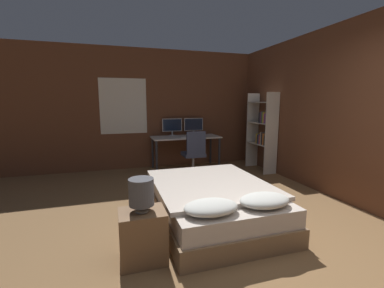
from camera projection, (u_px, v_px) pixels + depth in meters
ground_plane at (310, 280)px, 2.20m from camera, size 20.00×20.00×0.00m
wall_back at (179, 109)px, 6.10m from camera, size 12.00×0.08×2.70m
wall_side_right at (341, 113)px, 3.93m from camera, size 0.06×12.00×2.70m
bed at (213, 202)px, 3.29m from camera, size 1.41×1.91×0.55m
nightstand at (143, 236)px, 2.43m from camera, size 0.43×0.34×0.50m
bedside_lamp at (141, 192)px, 2.36m from camera, size 0.23×0.23×0.32m
desk at (186, 140)px, 5.85m from camera, size 1.54×0.65×0.74m
monitor_left at (172, 126)px, 5.94m from camera, size 0.46×0.16×0.40m
monitor_right at (194, 125)px, 6.09m from camera, size 0.46×0.16×0.40m
keyboard at (188, 137)px, 5.63m from camera, size 0.36×0.13×0.02m
computer_mouse at (200, 136)px, 5.71m from camera, size 0.07×0.05×0.04m
office_chair at (194, 159)px, 5.20m from camera, size 0.52×0.52×0.95m
bookshelf at (264, 129)px, 5.59m from camera, size 0.31×0.78×1.72m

